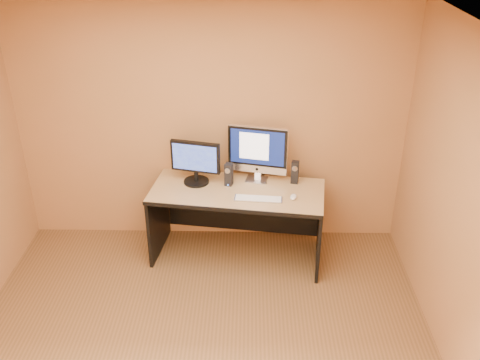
{
  "coord_description": "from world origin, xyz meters",
  "views": [
    {
      "loc": [
        0.4,
        -3.09,
        3.36
      ],
      "look_at": [
        0.31,
        1.44,
        0.96
      ],
      "focal_mm": 40.0,
      "sensor_mm": 36.0,
      "label": 1
    }
  ],
  "objects": [
    {
      "name": "ceiling",
      "position": [
        0.0,
        0.0,
        2.6
      ],
      "size": [
        4.0,
        4.0,
        0.0
      ],
      "primitive_type": "plane",
      "color": "white",
      "rests_on": "walls"
    },
    {
      "name": "mouse",
      "position": [
        0.83,
        1.39,
        0.81
      ],
      "size": [
        0.09,
        0.12,
        0.04
      ],
      "primitive_type": "ellipsoid",
      "rotation": [
        0.0,
        0.0,
        -0.25
      ],
      "color": "silver",
      "rests_on": "desk"
    },
    {
      "name": "walls",
      "position": [
        0.0,
        0.0,
        1.3
      ],
      "size": [
        4.0,
        4.0,
        2.6
      ],
      "primitive_type": null,
      "color": "#A16B41",
      "rests_on": "ground"
    },
    {
      "name": "desk",
      "position": [
        0.28,
        1.54,
        0.4
      ],
      "size": [
        1.79,
        0.97,
        0.79
      ],
      "primitive_type": null,
      "rotation": [
        0.0,
        0.0,
        -0.13
      ],
      "color": "tan",
      "rests_on": "ground"
    },
    {
      "name": "imac",
      "position": [
        0.48,
        1.76,
        1.08
      ],
      "size": [
        0.64,
        0.35,
        0.59
      ],
      "primitive_type": null,
      "rotation": [
        0.0,
        0.0,
        -0.22
      ],
      "color": "silver",
      "rests_on": "desk"
    },
    {
      "name": "speaker_left",
      "position": [
        0.19,
        1.66,
        0.91
      ],
      "size": [
        0.09,
        0.09,
        0.23
      ],
      "primitive_type": null,
      "rotation": [
        0.0,
        0.0,
        -0.29
      ],
      "color": "black",
      "rests_on": "desk"
    },
    {
      "name": "second_monitor",
      "position": [
        -0.14,
        1.7,
        1.01
      ],
      "size": [
        0.56,
        0.37,
        0.45
      ],
      "primitive_type": null,
      "rotation": [
        0.0,
        0.0,
        -0.23
      ],
      "color": "black",
      "rests_on": "desk"
    },
    {
      "name": "keyboard",
      "position": [
        0.49,
        1.36,
        0.8
      ],
      "size": [
        0.47,
        0.16,
        0.02
      ],
      "primitive_type": "cube",
      "rotation": [
        0.0,
        0.0,
        -0.09
      ],
      "color": "#B7B6BB",
      "rests_on": "desk"
    },
    {
      "name": "speaker_right",
      "position": [
        0.86,
        1.72,
        0.91
      ],
      "size": [
        0.09,
        0.09,
        0.23
      ],
      "primitive_type": null,
      "rotation": [
        0.0,
        0.0,
        -0.19
      ],
      "color": "black",
      "rests_on": "desk"
    },
    {
      "name": "cable_b",
      "position": [
        0.53,
        1.83,
        0.79
      ],
      "size": [
        0.09,
        0.18,
        0.01
      ],
      "primitive_type": "cylinder",
      "rotation": [
        1.57,
        0.0,
        -0.42
      ],
      "color": "black",
      "rests_on": "desk"
    },
    {
      "name": "cable_a",
      "position": [
        0.56,
        1.79,
        0.79
      ],
      "size": [
        0.05,
        0.23,
        0.01
      ],
      "primitive_type": "cylinder",
      "rotation": [
        1.57,
        0.0,
        0.18
      ],
      "color": "black",
      "rests_on": "desk"
    }
  ]
}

